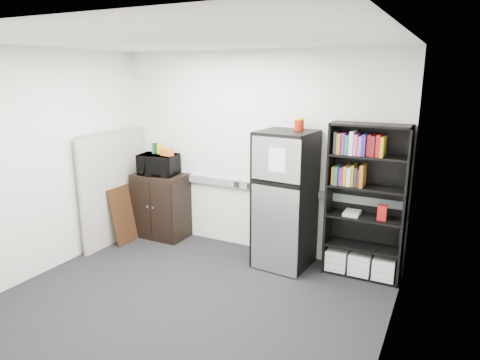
{
  "coord_description": "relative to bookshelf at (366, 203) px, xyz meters",
  "views": [
    {
      "loc": [
        2.38,
        -3.4,
        2.41
      ],
      "look_at": [
        0.21,
        0.9,
        1.2
      ],
      "focal_mm": 32.0,
      "sensor_mm": 36.0,
      "label": 1
    }
  ],
  "objects": [
    {
      "name": "floor",
      "position": [
        -1.53,
        -1.57,
        -0.91
      ],
      "size": [
        4.0,
        4.0,
        0.0
      ],
      "primitive_type": "plane",
      "color": "black",
      "rests_on": "ground"
    },
    {
      "name": "microwave",
      "position": [
        -2.95,
        -0.08,
        0.2
      ],
      "size": [
        0.59,
        0.45,
        0.3
      ],
      "primitive_type": "imported",
      "rotation": [
        0.0,
        0.0,
        0.16
      ],
      "color": "black",
      "rests_on": "cabinet"
    },
    {
      "name": "bookshelf",
      "position": [
        0.0,
        0.0,
        0.0
      ],
      "size": [
        0.9,
        0.34,
        1.85
      ],
      "color": "black",
      "rests_on": "floor"
    },
    {
      "name": "snack_bag",
      "position": [
        -2.78,
        -0.1,
        0.4
      ],
      "size": [
        0.19,
        0.13,
        0.1
      ],
      "primitive_type": "cube",
      "rotation": [
        0.0,
        0.0,
        -0.17
      ],
      "color": "orange",
      "rests_on": "microwave"
    },
    {
      "name": "snack_box_c",
      "position": [
        -2.93,
        -0.05,
        0.42
      ],
      "size": [
        0.07,
        0.05,
        0.14
      ],
      "primitive_type": "cube",
      "rotation": [
        0.0,
        0.0,
        0.02
      ],
      "color": "#CCC713",
      "rests_on": "microwave"
    },
    {
      "name": "ceiling",
      "position": [
        -1.53,
        -1.57,
        1.79
      ],
      "size": [
        4.0,
        3.5,
        0.02
      ],
      "primitive_type": "cube",
      "color": "white",
      "rests_on": "wall_back"
    },
    {
      "name": "cubicle_partition",
      "position": [
        -3.43,
        -0.49,
        -0.1
      ],
      "size": [
        0.06,
        1.3,
        1.62
      ],
      "color": "#9B978A",
      "rests_on": "floor"
    },
    {
      "name": "wall_right",
      "position": [
        0.47,
        -1.57,
        0.44
      ],
      "size": [
        0.02,
        3.5,
        2.7
      ],
      "primitive_type": "cube",
      "color": "silver",
      "rests_on": "floor"
    },
    {
      "name": "wall_back",
      "position": [
        -1.53,
        0.18,
        0.44
      ],
      "size": [
        4.0,
        0.02,
        2.7
      ],
      "primitive_type": "cube",
      "color": "silver",
      "rests_on": "floor"
    },
    {
      "name": "refrigerator",
      "position": [
        -0.96,
        -0.14,
        -0.05
      ],
      "size": [
        0.7,
        0.73,
        1.73
      ],
      "rotation": [
        0.0,
        0.0,
        -0.08
      ],
      "color": "black",
      "rests_on": "floor"
    },
    {
      "name": "framed_poster",
      "position": [
        -3.3,
        -0.39,
        -0.5
      ],
      "size": [
        0.18,
        0.64,
        0.82
      ],
      "rotation": [
        0.0,
        -0.17,
        0.0
      ],
      "color": "black",
      "rests_on": "floor"
    },
    {
      "name": "snack_box_a",
      "position": [
        -3.03,
        -0.05,
        0.42
      ],
      "size": [
        0.08,
        0.07,
        0.15
      ],
      "primitive_type": "cube",
      "rotation": [
        0.0,
        0.0,
        0.31
      ],
      "color": "#18542E",
      "rests_on": "microwave"
    },
    {
      "name": "wall_note",
      "position": [
        -1.88,
        0.18,
        0.64
      ],
      "size": [
        0.14,
        0.0,
        0.1
      ],
      "primitive_type": "cube",
      "color": "white",
      "rests_on": "wall_back"
    },
    {
      "name": "cabinet",
      "position": [
        -2.95,
        -0.06,
        -0.43
      ],
      "size": [
        0.77,
        0.51,
        0.96
      ],
      "color": "black",
      "rests_on": "floor"
    },
    {
      "name": "wall_left",
      "position": [
        -3.53,
        -1.57,
        0.44
      ],
      "size": [
        0.02,
        3.5,
        2.7
      ],
      "primitive_type": "cube",
      "color": "silver",
      "rests_on": "floor"
    },
    {
      "name": "snack_box_b",
      "position": [
        -3.03,
        -0.05,
        0.42
      ],
      "size": [
        0.07,
        0.06,
        0.15
      ],
      "primitive_type": "cube",
      "rotation": [
        0.0,
        0.0,
        0.08
      ],
      "color": "#0C3715",
      "rests_on": "microwave"
    },
    {
      "name": "electrical_raceway",
      "position": [
        -1.53,
        0.15,
        -0.01
      ],
      "size": [
        3.92,
        0.05,
        0.1
      ],
      "primitive_type": "cube",
      "color": "gray",
      "rests_on": "wall_back"
    },
    {
      "name": "coffee_can",
      "position": [
        -0.85,
        -0.02,
        0.9
      ],
      "size": [
        0.12,
        0.12,
        0.17
      ],
      "color": "#9A1A07",
      "rests_on": "refrigerator"
    }
  ]
}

